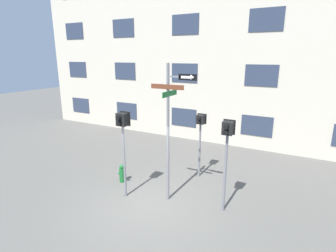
{
  "coord_description": "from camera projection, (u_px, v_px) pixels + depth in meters",
  "views": [
    {
      "loc": [
        4.02,
        -6.2,
        4.61
      ],
      "look_at": [
        0.35,
        0.69,
        2.52
      ],
      "focal_mm": 28.0,
      "sensor_mm": 36.0,
      "label": 1
    }
  ],
  "objects": [
    {
      "name": "ground_plane",
      "position": [
        148.0,
        206.0,
        8.3
      ],
      "size": [
        60.0,
        60.0,
        0.0
      ],
      "primitive_type": "plane",
      "color": "#595651"
    },
    {
      "name": "building_facade",
      "position": [
        225.0,
        23.0,
        12.93
      ],
      "size": [
        24.0,
        0.63,
        12.39
      ],
      "color": "beige",
      "rests_on": "ground_plane"
    },
    {
      "name": "street_sign_pole",
      "position": [
        170.0,
        123.0,
        8.02
      ],
      "size": [
        1.46,
        0.9,
        4.42
      ],
      "color": "slate",
      "rests_on": "ground_plane"
    },
    {
      "name": "pedestrian_signal_left",
      "position": [
        123.0,
        131.0,
        8.32
      ],
      "size": [
        0.4,
        0.4,
        2.91
      ],
      "color": "slate",
      "rests_on": "ground_plane"
    },
    {
      "name": "pedestrian_signal_right",
      "position": [
        227.0,
        142.0,
        7.51
      ],
      "size": [
        0.35,
        0.4,
        2.86
      ],
      "color": "slate",
      "rests_on": "ground_plane"
    },
    {
      "name": "pedestrian_signal_across",
      "position": [
        200.0,
        129.0,
        9.89
      ],
      "size": [
        0.36,
        0.4,
        2.51
      ],
      "color": "slate",
      "rests_on": "ground_plane"
    },
    {
      "name": "fire_hydrant",
      "position": [
        122.0,
        174.0,
        9.84
      ],
      "size": [
        0.36,
        0.2,
        0.69
      ],
      "color": "#196028",
      "rests_on": "ground_plane"
    }
  ]
}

